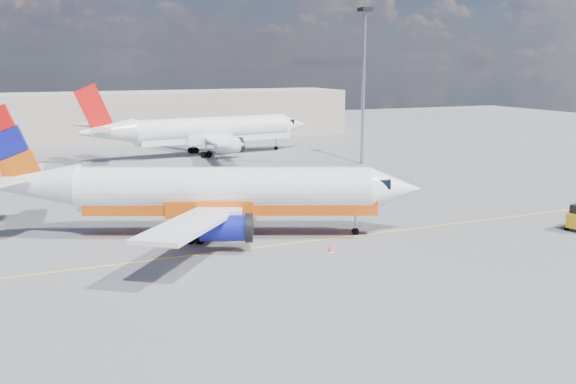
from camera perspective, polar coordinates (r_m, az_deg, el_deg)
name	(u,v)px	position (r m, az deg, el deg)	size (l,w,h in m)	color
ground	(305,255)	(44.59, 1.56, -5.60)	(240.00, 240.00, 0.00)	#5B5B5F
taxi_line	(288,244)	(47.21, 0.01, -4.62)	(70.00, 0.15, 0.01)	yellow
terminal_main	(151,115)	(116.27, -12.09, 6.72)	(70.00, 14.00, 8.00)	#B8AF9E
main_jet	(211,192)	(49.11, -6.89, -0.01)	(32.97, 24.85, 10.14)	white
second_jet	(205,131)	(92.51, -7.35, 5.40)	(34.44, 27.14, 10.44)	white
traffic_cone	(330,249)	(45.22, 3.78, -5.04)	(0.38, 0.38, 0.53)	white
floodlight_mast	(364,72)	(83.71, 6.75, 10.55)	(1.45, 1.45, 19.82)	#97979F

